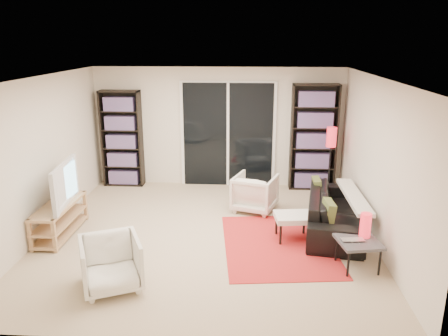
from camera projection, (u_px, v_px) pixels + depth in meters
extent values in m
plane|color=tan|center=(207.00, 235.00, 6.78)|extent=(5.00, 5.00, 0.00)
cube|color=silver|center=(218.00, 127.00, 8.83)|extent=(5.00, 0.02, 2.40)
cube|color=silver|center=(179.00, 233.00, 4.05)|extent=(5.00, 0.02, 2.40)
cube|color=silver|center=(41.00, 158.00, 6.58)|extent=(0.02, 5.00, 2.40)
cube|color=silver|center=(378.00, 163.00, 6.29)|extent=(0.02, 5.00, 2.40)
cube|color=white|center=(205.00, 78.00, 6.10)|extent=(5.00, 5.00, 0.02)
cube|color=white|center=(228.00, 135.00, 8.83)|extent=(1.92, 0.06, 2.16)
cube|color=black|center=(228.00, 135.00, 8.80)|extent=(1.80, 0.02, 2.10)
cube|color=white|center=(228.00, 136.00, 8.79)|extent=(0.05, 0.02, 2.10)
cube|color=black|center=(122.00, 139.00, 8.86)|extent=(0.80, 0.30, 1.95)
cube|color=#B1478A|center=(122.00, 139.00, 8.84)|extent=(0.70, 0.22, 1.85)
cube|color=black|center=(314.00, 138.00, 8.61)|extent=(0.90, 0.30, 2.10)
cube|color=#B1478A|center=(314.00, 138.00, 8.59)|extent=(0.80, 0.22, 2.00)
cube|color=tan|center=(59.00, 205.00, 6.67)|extent=(0.41, 1.28, 0.04)
cube|color=tan|center=(60.00, 219.00, 6.73)|extent=(0.41, 1.28, 0.03)
cube|color=tan|center=(61.00, 231.00, 6.79)|extent=(0.41, 1.28, 0.04)
cube|color=tan|center=(30.00, 236.00, 6.17)|extent=(0.05, 0.05, 0.50)
cube|color=tan|center=(65.00, 205.00, 7.32)|extent=(0.05, 0.05, 0.50)
cube|color=tan|center=(54.00, 236.00, 6.15)|extent=(0.05, 0.05, 0.50)
cube|color=tan|center=(85.00, 205.00, 7.30)|extent=(0.05, 0.05, 0.50)
imported|color=black|center=(57.00, 184.00, 6.57)|extent=(0.27, 1.14, 0.65)
cube|color=red|center=(278.00, 244.00, 6.46)|extent=(1.78, 2.27, 0.01)
imported|color=black|center=(335.00, 211.00, 6.92)|extent=(1.14, 2.19, 0.61)
imported|color=silver|center=(255.00, 193.00, 7.68)|extent=(0.88, 0.89, 0.65)
imported|color=silver|center=(111.00, 264.00, 5.26)|extent=(0.92, 0.93, 0.64)
cube|color=silver|center=(293.00, 217.00, 6.53)|extent=(0.59, 0.50, 0.08)
cylinder|color=black|center=(281.00, 235.00, 6.41)|extent=(0.04, 0.04, 0.32)
cylinder|color=black|center=(276.00, 225.00, 6.75)|extent=(0.04, 0.04, 0.32)
cylinder|color=black|center=(310.00, 234.00, 6.43)|extent=(0.04, 0.04, 0.32)
cylinder|color=black|center=(304.00, 224.00, 6.77)|extent=(0.04, 0.04, 0.32)
cube|color=#434347|center=(359.00, 242.00, 5.70)|extent=(0.61, 0.61, 0.04)
cylinder|color=black|center=(348.00, 264.00, 5.53)|extent=(0.03, 0.03, 0.38)
cylinder|color=black|center=(336.00, 249.00, 5.93)|extent=(0.03, 0.03, 0.38)
cylinder|color=black|center=(380.00, 262.00, 5.58)|extent=(0.03, 0.03, 0.38)
cylinder|color=black|center=(366.00, 247.00, 5.98)|extent=(0.03, 0.03, 0.38)
imported|color=silver|center=(354.00, 241.00, 5.64)|extent=(0.32, 0.23, 0.02)
cylinder|color=red|center=(365.00, 225.00, 5.76)|extent=(0.15, 0.15, 0.33)
cylinder|color=black|center=(327.00, 196.00, 8.42)|extent=(0.20, 0.20, 0.03)
cylinder|color=black|center=(329.00, 171.00, 8.28)|extent=(0.03, 0.03, 1.02)
cylinder|color=red|center=(331.00, 137.00, 8.09)|extent=(0.18, 0.18, 0.37)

